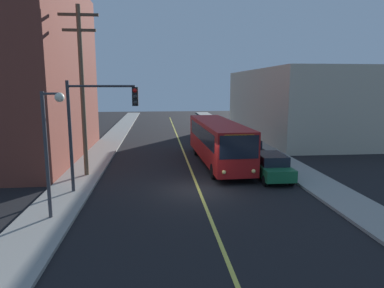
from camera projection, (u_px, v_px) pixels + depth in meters
ground_plane at (199, 190)px, 19.60m from camera, size 120.00×120.00×0.00m
sidewalk_left at (98, 156)px, 28.67m from camera, size 2.50×90.00×0.15m
sidewalk_right at (267, 152)px, 30.11m from camera, size 2.50×90.00×0.15m
lane_stripe_center at (181, 145)px, 34.31m from camera, size 0.16×60.00×0.01m
building_left_brick at (13, 71)px, 26.81m from camera, size 10.00×16.88×13.95m
building_right_warehouse at (301, 103)px, 40.21m from camera, size 12.00×23.00×7.63m
city_bus at (218, 140)px, 25.81m from camera, size 2.96×12.22×3.20m
parked_car_green at (271, 166)px, 21.76m from camera, size 1.85×4.42×1.62m
parked_car_black at (248, 148)px, 27.81m from camera, size 1.88×4.43×1.62m
utility_pole_near at (82, 85)px, 21.37m from camera, size 2.40×0.28×10.55m
traffic_signal_left_corner at (99, 115)px, 18.33m from camera, size 3.75×0.48×6.00m
street_lamp_left at (50, 137)px, 14.58m from camera, size 0.98×0.40×5.50m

